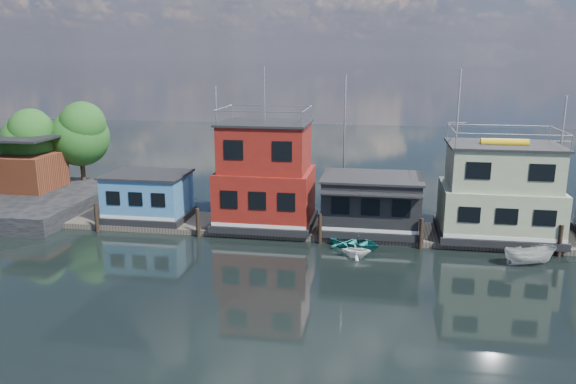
% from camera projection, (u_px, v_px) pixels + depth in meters
% --- Properties ---
extents(ground, '(160.00, 160.00, 0.00)m').
position_uv_depth(ground, '(374.00, 302.00, 30.50)').
color(ground, black).
rests_on(ground, ground).
extents(dock, '(48.00, 5.00, 0.40)m').
position_uv_depth(dock, '(377.00, 232.00, 41.95)').
color(dock, '#595147').
rests_on(dock, ground).
extents(houseboat_blue, '(6.40, 4.90, 3.66)m').
position_uv_depth(houseboat_blue, '(148.00, 196.00, 44.37)').
color(houseboat_blue, black).
rests_on(houseboat_blue, dock).
extents(houseboat_red, '(7.40, 5.90, 11.86)m').
position_uv_depth(houseboat_red, '(265.00, 177.00, 42.39)').
color(houseboat_red, black).
rests_on(houseboat_red, dock).
extents(houseboat_dark, '(7.40, 6.10, 4.06)m').
position_uv_depth(houseboat_dark, '(371.00, 203.00, 41.49)').
color(houseboat_dark, black).
rests_on(houseboat_dark, dock).
extents(houseboat_green, '(8.40, 5.90, 7.03)m').
position_uv_depth(houseboat_green, '(500.00, 193.00, 39.79)').
color(houseboat_green, black).
rests_on(houseboat_green, dock).
extents(pilings, '(42.28, 0.28, 2.20)m').
position_uv_depth(pilings, '(372.00, 231.00, 39.11)').
color(pilings, '#2D2116').
rests_on(pilings, ground).
extents(background_masts, '(36.40, 0.16, 12.00)m').
position_uv_depth(background_masts, '(439.00, 150.00, 45.66)').
color(background_masts, silver).
rests_on(background_masts, ground).
extents(shore, '(12.40, 15.72, 8.24)m').
position_uv_depth(shore, '(30.00, 165.00, 49.77)').
color(shore, black).
rests_on(shore, ground).
extents(dinghy_white, '(2.03, 1.75, 1.07)m').
position_uv_depth(dinghy_white, '(356.00, 250.00, 37.14)').
color(dinghy_white, white).
rests_on(dinghy_white, ground).
extents(dinghy_teal, '(4.42, 3.92, 0.76)m').
position_uv_depth(dinghy_teal, '(355.00, 242.00, 39.08)').
color(dinghy_teal, teal).
rests_on(dinghy_teal, ground).
extents(motorboat, '(3.54, 1.94, 1.29)m').
position_uv_depth(motorboat, '(529.00, 256.00, 35.71)').
color(motorboat, silver).
rests_on(motorboat, ground).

